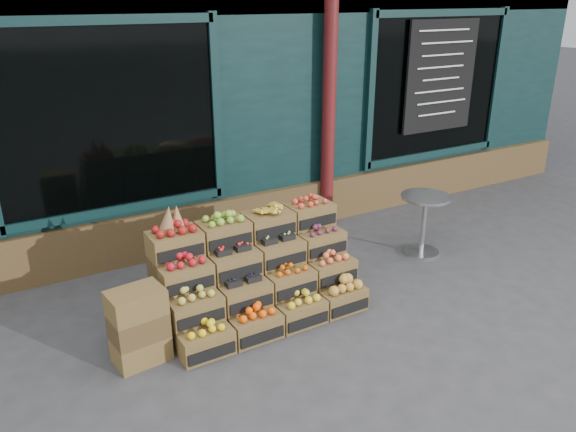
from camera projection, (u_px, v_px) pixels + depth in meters
ground at (339, 311)px, 5.73m from camera, size 60.00×60.00×0.00m
shop_facade at (161, 36)px, 8.97m from camera, size 12.00×6.24×4.80m
crate_display at (256, 278)px, 5.61m from camera, size 1.99×0.99×1.24m
spare_crates at (139, 326)px, 4.85m from camera, size 0.50×0.37×0.69m
bistro_table at (424, 218)px, 6.86m from camera, size 0.61×0.61×0.76m
shopkeeper at (85, 180)px, 6.80m from camera, size 0.79×0.66×1.85m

